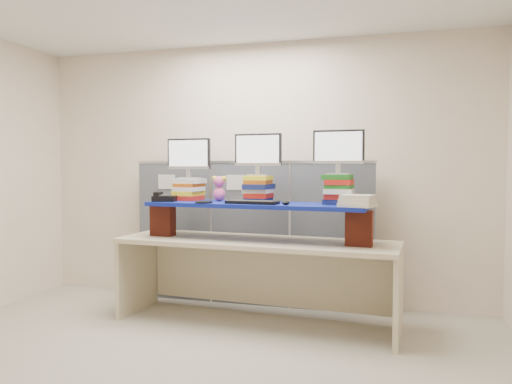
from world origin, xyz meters
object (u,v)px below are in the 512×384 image
(desk_phone, at_px, (164,198))
(monitor_right, at_px, (339,149))
(monitor_center, at_px, (258,152))
(monitor_left, at_px, (189,156))
(keyboard, at_px, (252,202))
(desk, at_px, (256,257))
(blue_board, at_px, (256,205))

(desk_phone, bearing_deg, monitor_right, -9.04)
(monitor_center, xyz_separation_m, monitor_right, (0.76, -0.05, 0.02))
(monitor_left, xyz_separation_m, monitor_right, (1.48, -0.09, 0.05))
(monitor_right, relative_size, keyboard, 0.94)
(monitor_left, height_order, monitor_center, monitor_center)
(desk, bearing_deg, desk_phone, -172.96)
(monitor_center, relative_size, desk_phone, 1.80)
(keyboard, distance_m, desk_phone, 0.91)
(monitor_center, distance_m, monitor_right, 0.76)
(desk, relative_size, keyboard, 5.44)
(desk, distance_m, monitor_left, 1.21)
(blue_board, distance_m, monitor_left, 0.89)
(blue_board, bearing_deg, monitor_center, 100.18)
(monitor_left, distance_m, keyboard, 0.90)
(monitor_left, relative_size, monitor_right, 1.00)
(keyboard, bearing_deg, desk, 95.71)
(keyboard, height_order, desk_phone, desk_phone)
(desk, height_order, monitor_left, monitor_left)
(monitor_right, xyz_separation_m, keyboard, (-0.74, -0.20, -0.48))
(monitor_center, bearing_deg, blue_board, -79.82)
(monitor_right, bearing_deg, monitor_center, 180.00)
(blue_board, distance_m, desk_phone, 0.91)
(monitor_center, bearing_deg, desk, -79.82)
(desk, xyz_separation_m, monitor_center, (-0.01, 0.12, 0.98))
(blue_board, bearing_deg, desk, 3.51)
(monitor_right, height_order, keyboard, monitor_right)
(monitor_right, bearing_deg, desk, -170.90)
(monitor_left, relative_size, keyboard, 0.94)
(desk, height_order, monitor_right, monitor_right)
(blue_board, relative_size, monitor_center, 4.48)
(desk, distance_m, desk_phone, 1.05)
(keyboard, bearing_deg, desk_phone, -179.23)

